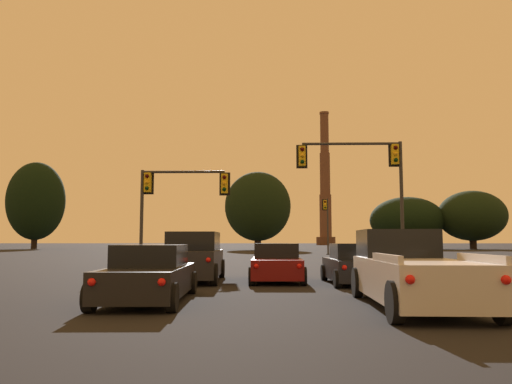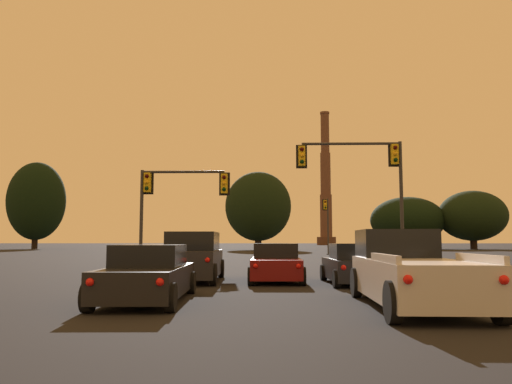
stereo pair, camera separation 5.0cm
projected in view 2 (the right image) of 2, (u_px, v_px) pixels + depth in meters
sedan_left_lane_second at (148, 275)px, 12.63m from camera, size 2.15×4.76×1.43m
pickup_truck_right_lane_second at (410, 272)px, 11.68m from camera, size 2.29×5.54×1.82m
hatchback_right_lane_front at (353, 265)px, 17.66m from camera, size 1.98×4.14×1.44m
suv_left_lane_front at (193, 257)px, 18.95m from camera, size 2.22×4.95×1.86m
sedan_center_lane_front at (276, 263)px, 19.01m from camera, size 2.00×4.71×1.43m
traffic_light_far_right at (327, 218)px, 55.34m from camera, size 0.78×0.50×6.20m
traffic_light_overhead_left at (172, 193)px, 26.69m from camera, size 4.92×0.50×5.32m
traffic_light_overhead_right at (367, 172)px, 25.78m from camera, size 5.59×0.50×6.66m
smokestack at (326, 192)px, 176.71m from camera, size 6.69×6.69×47.68m
treeline_far_right at (258, 206)px, 84.33m from camera, size 11.14×10.03×13.20m
treeline_far_left at (36, 201)px, 93.10m from camera, size 10.60×9.54×16.22m
treeline_right_mid at (407, 220)px, 93.28m from camera, size 13.73×12.36×9.71m
treeline_left_mid at (473, 216)px, 91.21m from camera, size 12.30×11.07×10.68m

